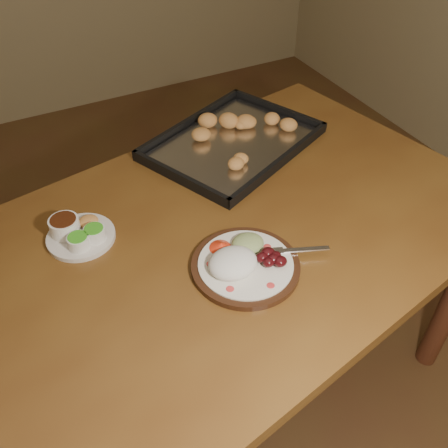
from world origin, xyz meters
TOP-DOWN VIEW (x-y plane):
  - ground at (0.00, 0.00)m, footprint 4.00×4.00m
  - dining_table at (0.22, -0.21)m, footprint 1.65×1.18m
  - dinner_plate at (0.23, -0.35)m, footprint 0.33×0.25m
  - condiment_saucer at (-0.09, -0.08)m, footprint 0.17×0.17m
  - baking_tray at (0.45, 0.12)m, footprint 0.60×0.54m

SIDE VIEW (x-z plane):
  - ground at x=0.00m, z-range 0.00..0.00m
  - dining_table at x=0.22m, z-range 0.28..1.03m
  - baking_tray at x=0.45m, z-range 0.74..0.79m
  - dinner_plate at x=0.23m, z-range 0.74..0.80m
  - condiment_saucer at x=-0.09m, z-range 0.74..0.80m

